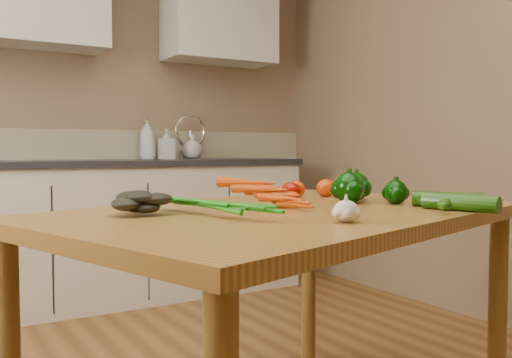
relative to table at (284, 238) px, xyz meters
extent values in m
cube|color=#927757|center=(-0.23, 2.47, 0.60)|extent=(4.00, 0.02, 2.60)
cube|color=tan|center=(-0.23, 2.44, -0.15)|extent=(3.98, 0.03, 1.10)
cube|color=beige|center=(-0.03, 2.15, -0.27)|extent=(2.80, 0.60, 0.86)
cube|color=#2A2A2F|center=(-0.03, 2.15, 0.18)|extent=(2.84, 0.64, 0.04)
cube|color=#99999E|center=(0.76, 2.15, 0.14)|extent=(0.55, 0.42, 0.10)
cylinder|color=silver|center=(0.76, 2.33, 0.32)|extent=(0.02, 0.02, 0.24)
cube|color=silver|center=(0.97, 2.28, 1.25)|extent=(0.80, 0.35, 0.70)
cube|color=#A77230|center=(0.00, 0.00, 0.07)|extent=(1.67, 1.32, 0.04)
cylinder|color=brown|center=(0.76, -0.20, -0.33)|extent=(0.06, 0.06, 0.74)
cylinder|color=brown|center=(0.53, 0.58, -0.33)|extent=(0.06, 0.06, 0.74)
imported|color=silver|center=(0.43, 2.33, 0.34)|extent=(0.13, 0.14, 0.28)
imported|color=silver|center=(0.54, 2.25, 0.31)|extent=(0.10, 0.10, 0.21)
imported|color=silver|center=(0.76, 2.30, 0.29)|extent=(0.19, 0.19, 0.18)
ellipsoid|color=white|center=(-0.04, -0.34, 0.12)|extent=(0.07, 0.07, 0.06)
sphere|color=#043102|center=(0.30, 0.05, 0.14)|extent=(0.10, 0.10, 0.10)
sphere|color=#043102|center=(0.40, 0.13, 0.14)|extent=(0.10, 0.10, 0.10)
sphere|color=#043102|center=(0.42, -0.05, 0.13)|extent=(0.08, 0.08, 0.08)
ellipsoid|color=#970D02|center=(0.19, 0.24, 0.12)|extent=(0.07, 0.07, 0.07)
ellipsoid|color=#DE3B05|center=(0.27, 0.32, 0.12)|extent=(0.07, 0.07, 0.07)
ellipsoid|color=#DE3B05|center=(0.39, 0.30, 0.12)|extent=(0.07, 0.07, 0.07)
cylinder|color=#134006|center=(0.47, -0.22, 0.11)|extent=(0.17, 0.20, 0.05)
cylinder|color=#134006|center=(0.42, -0.31, 0.11)|extent=(0.11, 0.23, 0.05)
camera|label=1|loc=(-0.97, -1.43, 0.27)|focal=40.00mm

